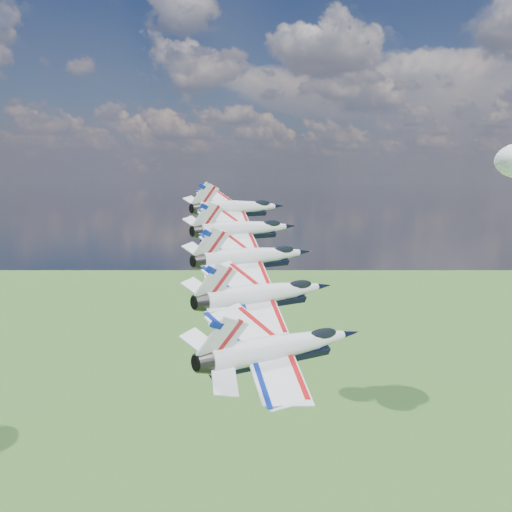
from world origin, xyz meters
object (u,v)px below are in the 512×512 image
Objects in this scene: jet_0 at (240,207)px; jet_1 at (247,228)px; jet_3 at (268,293)px; jet_4 at (285,346)px; jet_2 at (256,256)px.

jet_1 is at bearing -26.47° from jet_0.
jet_4 is (7.24, -7.55, -2.41)m from jet_3.
jet_0 reaches higher than jet_4.
jet_3 is (21.73, -22.64, -7.24)m from jet_0.
jet_2 is 1.00× the size of jet_4.
jet_4 is (28.97, -30.18, -9.65)m from jet_0.
jet_1 is 1.00× the size of jet_2.
jet_2 is at bearing -26.47° from jet_0.
jet_3 is at bearing -26.47° from jet_2.
jet_4 is at bearing -26.47° from jet_1.
jet_4 is (21.73, -22.64, -7.24)m from jet_1.
jet_2 is 1.00× the size of jet_3.
jet_1 is at bearing 153.53° from jet_3.
jet_1 is (7.24, -7.55, -2.41)m from jet_0.
jet_4 is (14.49, -15.09, -4.83)m from jet_2.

